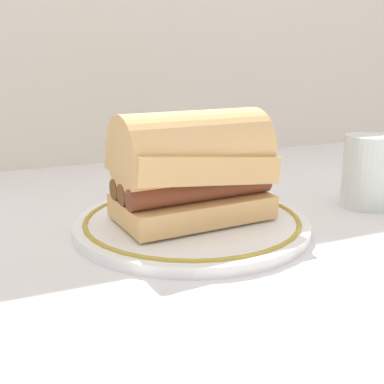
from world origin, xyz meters
name	(u,v)px	position (x,y,z in m)	size (l,w,h in m)	color
ground_plane	(164,227)	(0.00, 0.00, 0.00)	(1.50, 1.50, 0.00)	silver
plate	(192,222)	(0.03, -0.02, 0.01)	(0.28, 0.28, 0.01)	white
sausage_sandwich	(192,167)	(0.03, -0.02, 0.08)	(0.18, 0.12, 0.12)	#E5B06F
drinking_glass	(367,177)	(0.28, -0.03, 0.04)	(0.07, 0.07, 0.10)	silver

